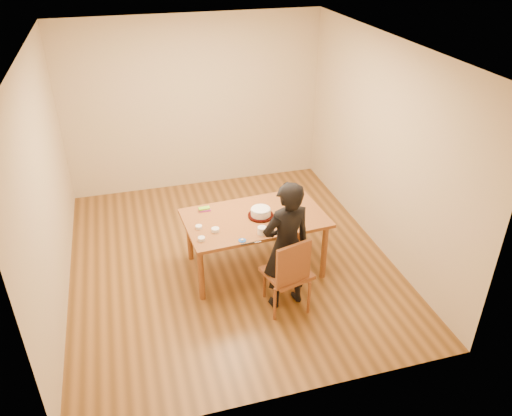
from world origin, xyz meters
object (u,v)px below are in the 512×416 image
object	(u,v)px
dining_chair	(287,273)
cake_plate	(261,216)
person	(286,246)
dining_table	(255,218)
cake	(261,212)

from	to	relation	value
dining_chair	cake_plate	bearing A→B (deg)	80.88
cake_plate	person	world-z (taller)	person
dining_table	cake	distance (m)	0.11
person	dining_chair	bearing A→B (deg)	80.71
dining_table	person	distance (m)	0.75
dining_table	cake_plate	xyz separation A→B (m)	(0.07, -0.01, 0.03)
dining_chair	person	size ratio (longest dim) A/B	0.30
dining_chair	cake_plate	size ratio (longest dim) A/B	1.49
dining_table	person	world-z (taller)	person
cake_plate	cake	xyz separation A→B (m)	(0.00, 0.00, 0.05)
dining_table	person	size ratio (longest dim) A/B	1.07
dining_chair	cake_plate	distance (m)	0.83
dining_chair	person	bearing A→B (deg)	74.82
dining_chair	cake_plate	world-z (taller)	cake_plate
dining_chair	cake	size ratio (longest dim) A/B	1.94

